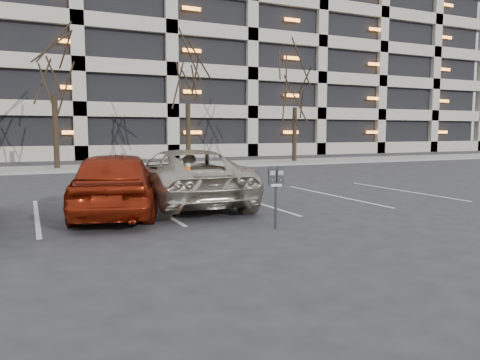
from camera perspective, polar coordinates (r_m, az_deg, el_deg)
ground at (r=10.59m, az=0.13°, el=-4.80°), size 140.00×140.00×0.00m
sidewalk at (r=25.90m, az=-14.74°, el=1.52°), size 80.00×4.00×0.12m
stall_lines at (r=12.28m, az=-10.35°, el=-3.37°), size 16.90×5.20×0.00m
parking_garage at (r=46.84m, az=-3.83°, el=14.89°), size 52.00×20.00×19.00m
tree_b at (r=25.82m, az=-21.90°, el=14.64°), size 3.69×3.69×8.38m
tree_c at (r=27.04m, az=-6.43°, el=13.70°), size 3.43×3.43×7.80m
tree_d at (r=29.93m, az=6.75°, el=12.79°), size 3.39×3.39×7.69m
parking_meter at (r=9.43m, az=4.41°, el=-0.25°), size 0.34×0.21×1.25m
suv_silver at (r=12.58m, az=-6.77°, el=0.33°), size 2.76×5.52×1.51m
car_red at (r=11.36m, az=-14.91°, el=-0.31°), size 2.87×4.85×1.55m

